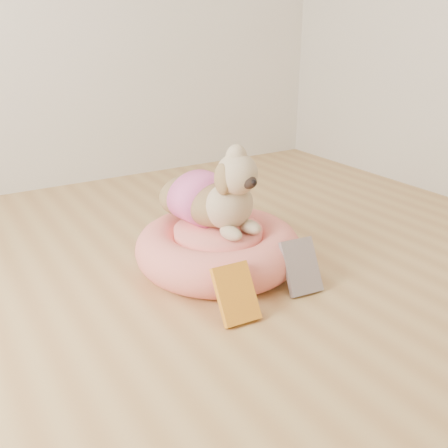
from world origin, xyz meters
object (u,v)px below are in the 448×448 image
book_yellow (236,294)px  book_white (301,266)px  pet_bed (218,248)px  dog (213,182)px

book_yellow → book_white: book_white is taller
pet_bed → book_white: book_white is taller
dog → book_yellow: bearing=-119.4°
pet_bed → book_white: bearing=-63.3°
dog → book_white: size_ratio=2.36×
dog → book_white: 0.53m
pet_bed → dog: 0.30m
pet_bed → book_yellow: size_ratio=3.34×
pet_bed → book_yellow: bearing=-112.2°
pet_bed → book_white: (0.18, -0.36, 0.01)m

